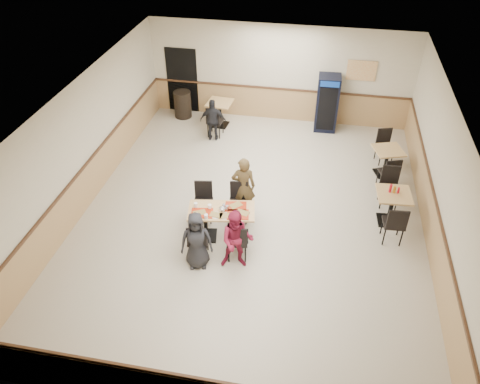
% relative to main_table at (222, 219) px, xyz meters
% --- Properties ---
extents(ground, '(10.00, 10.00, 0.00)m').
position_rel_main_table_xyz_m(ground, '(0.52, 0.87, -0.51)').
color(ground, beige).
rests_on(ground, ground).
extents(room_shell, '(10.00, 10.00, 10.00)m').
position_rel_main_table_xyz_m(room_shell, '(2.30, 3.42, 0.07)').
color(room_shell, silver).
rests_on(room_shell, ground).
extents(main_table, '(1.53, 0.94, 0.77)m').
position_rel_main_table_xyz_m(main_table, '(0.00, 0.00, 0.00)').
color(main_table, black).
rests_on(main_table, ground).
extents(main_chairs, '(1.53, 1.87, 0.97)m').
position_rel_main_table_xyz_m(main_chairs, '(-0.05, -0.01, -0.02)').
color(main_chairs, black).
rests_on(main_chairs, ground).
extents(diner_woman_left, '(0.74, 0.57, 1.34)m').
position_rel_main_table_xyz_m(diner_woman_left, '(-0.31, -0.94, 0.16)').
color(diner_woman_left, black).
rests_on(diner_woman_left, ground).
extents(diner_woman_right, '(0.76, 0.63, 1.41)m').
position_rel_main_table_xyz_m(diner_woman_right, '(0.50, -0.80, 0.19)').
color(diner_woman_right, maroon).
rests_on(diner_woman_right, ground).
extents(diner_man_opposite, '(0.61, 0.45, 1.53)m').
position_rel_main_table_xyz_m(diner_man_opposite, '(0.31, 0.94, 0.26)').
color(diner_man_opposite, '#4F3D21').
rests_on(diner_man_opposite, ground).
extents(lone_diner, '(0.78, 0.39, 1.28)m').
position_rel_main_table_xyz_m(lone_diner, '(-1.18, 4.18, 0.13)').
color(lone_diner, black).
rests_on(lone_diner, ground).
extents(tabletop_clutter, '(1.27, 0.77, 0.12)m').
position_rel_main_table_xyz_m(tabletop_clutter, '(0.01, -0.06, 0.28)').
color(tabletop_clutter, '#A8240B').
rests_on(tabletop_clutter, main_table).
extents(side_table_near, '(0.81, 0.81, 0.81)m').
position_rel_main_table_xyz_m(side_table_near, '(3.71, 1.24, 0.03)').
color(side_table_near, black).
rests_on(side_table_near, ground).
extents(side_table_near_chair_south, '(0.51, 0.51, 1.03)m').
position_rel_main_table_xyz_m(side_table_near_chair_south, '(3.71, 0.60, 0.00)').
color(side_table_near_chair_south, black).
rests_on(side_table_near_chair_south, ground).
extents(side_table_near_chair_north, '(0.51, 0.51, 1.03)m').
position_rel_main_table_xyz_m(side_table_near_chair_north, '(3.71, 1.89, 0.00)').
color(side_table_near_chair_north, black).
rests_on(side_table_near_chair_north, ground).
extents(side_table_far, '(0.90, 0.90, 0.76)m').
position_rel_main_table_xyz_m(side_table_far, '(3.72, 3.25, -0.00)').
color(side_table_far, black).
rests_on(side_table_far, ground).
extents(side_table_far_chair_south, '(0.57, 0.57, 0.97)m').
position_rel_main_table_xyz_m(side_table_far_chair_south, '(3.72, 2.64, -0.03)').
color(side_table_far_chair_south, black).
rests_on(side_table_far_chair_south, ground).
extents(side_table_far_chair_north, '(0.57, 0.57, 0.97)m').
position_rel_main_table_xyz_m(side_table_far_chair_north, '(3.72, 3.86, -0.03)').
color(side_table_far_chair_north, black).
rests_on(side_table_far_chair_north, ground).
extents(condiment_caddy, '(0.23, 0.06, 0.20)m').
position_rel_main_table_xyz_m(condiment_caddy, '(3.68, 1.29, 0.39)').
color(condiment_caddy, red).
rests_on(condiment_caddy, side_table_near).
extents(back_table, '(0.80, 0.80, 0.79)m').
position_rel_main_table_xyz_m(back_table, '(-1.18, 5.07, 0.01)').
color(back_table, black).
rests_on(back_table, ground).
extents(back_table_chair_lone, '(0.50, 0.50, 1.00)m').
position_rel_main_table_xyz_m(back_table_chair_lone, '(-1.18, 4.44, -0.01)').
color(back_table_chair_lone, black).
rests_on(back_table_chair_lone, ground).
extents(pepsi_cooler, '(0.67, 0.68, 1.71)m').
position_rel_main_table_xyz_m(pepsi_cooler, '(2.04, 5.47, 0.35)').
color(pepsi_cooler, black).
rests_on(pepsi_cooler, ground).
extents(trash_bin, '(0.54, 0.54, 0.86)m').
position_rel_main_table_xyz_m(trash_bin, '(-2.48, 5.42, -0.08)').
color(trash_bin, black).
rests_on(trash_bin, ground).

